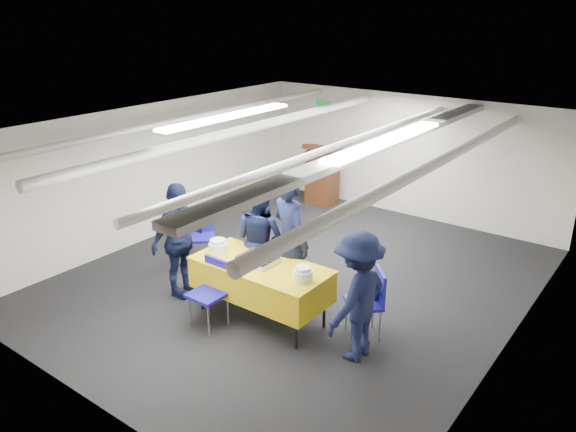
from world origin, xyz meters
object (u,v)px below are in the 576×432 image
Objects in this scene: podium at (322,174)px; chair_left at (201,230)px; sailor_c at (178,240)px; sailor_d at (358,297)px; serving_table at (261,279)px; sheet_cake at (257,259)px; sailor_b at (260,239)px; chair_near at (212,286)px; chair_right at (371,297)px; sailor_a at (291,241)px.

podium is 1.44× the size of chair_left.
sailor_d is (2.72, 0.16, -0.04)m from sailor_c.
podium is at bearing 113.77° from serving_table.
sailor_c is at bearing -173.29° from serving_table.
sheet_cake is 4.57m from podium.
sailor_c is at bearing 41.97° from sailor_b.
podium is at bearing 107.26° from chair_near.
serving_table is 1.10× the size of sailor_c.
sailor_c reaches higher than serving_table.
sailor_c is (-0.92, 0.31, 0.28)m from chair_near.
chair_right is 3.16m from chair_left.
sailor_b is (1.39, -3.66, 0.19)m from podium.
serving_table is 1.42× the size of podium.
sailor_a reaches higher than chair_left.
podium is 0.82× the size of sailor_d.
chair_left reaches higher than serving_table.
sailor_c is at bearing -84.35° from sailor_d.
sailor_d is at bearing 0.05° from serving_table.
chair_right is (1.72, 0.94, 0.00)m from chair_near.
sailor_b reaches higher than chair_near.
sailor_c is (-0.85, -0.72, 0.01)m from sailor_b.
chair_near is (-0.40, -0.47, -0.03)m from serving_table.
sailor_a is at bearing 178.58° from chair_right.
serving_table is at bearing -66.23° from podium.
podium is 4.91m from chair_right.
chair_right is 0.54× the size of sailor_b.
chair_right is at bearing 19.90° from serving_table.
chair_near and chair_right have the same top height.
chair_right is (1.32, 0.48, -0.03)m from serving_table.
sailor_d reaches higher than sheet_cake.
chair_near is (1.46, -4.69, -0.08)m from podium.
chair_near is at bearing 84.14° from sailor_a.
chair_right is 0.47× the size of sailor_a.
sheet_cake is 0.65m from chair_near.
chair_right and chair_left have the same top height.
sheet_cake is at bearing -88.36° from sailor_d.
sailor_c is (0.54, -4.38, 0.20)m from podium.
chair_left is 1.41m from sailor_b.
sailor_d is at bearing 14.54° from chair_near.
serving_table is at bearing -16.32° from sheet_cake.
sailor_d is (3.23, -0.76, 0.24)m from chair_left.
serving_table is at bearing -160.10° from chair_right.
sailor_b is (-0.56, 0.05, -0.13)m from sailor_a.
sailor_b reaches higher than sheet_cake.
chair_left is 3.33m from sailor_d.
sailor_d is (1.46, -0.02, -0.04)m from sheet_cake.
chair_near is at bearing -72.74° from podium.
chair_near is 1.16m from sailor_a.
chair_near is (-0.34, -0.49, -0.28)m from sheet_cake.
sailor_b reaches higher than serving_table.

